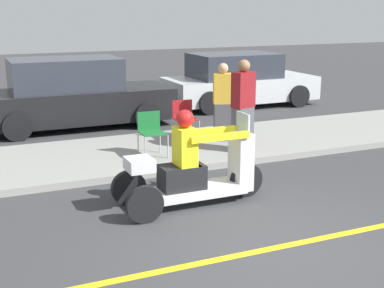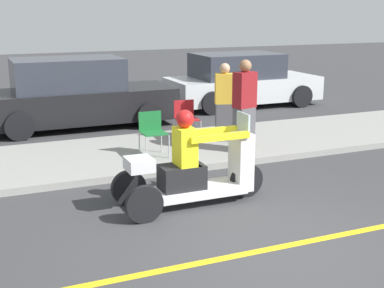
# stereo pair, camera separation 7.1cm
# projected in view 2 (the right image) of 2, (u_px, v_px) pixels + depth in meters

# --- Properties ---
(ground_plane) EXTENTS (60.00, 60.00, 0.00)m
(ground_plane) POSITION_uv_depth(u_px,v_px,m) (277.00, 248.00, 6.51)
(ground_plane) COLOR #38383A
(lane_stripe) EXTENTS (24.00, 0.12, 0.01)m
(lane_stripe) POSITION_uv_depth(u_px,v_px,m) (250.00, 253.00, 6.37)
(lane_stripe) COLOR gold
(lane_stripe) RESTS_ON ground
(sidewalk_strip) EXTENTS (28.00, 2.80, 0.12)m
(sidewalk_strip) POSITION_uv_depth(u_px,v_px,m) (153.00, 152.00, 10.59)
(sidewalk_strip) COLOR gray
(sidewalk_strip) RESTS_ON ground
(motorcycle_trike) EXTENTS (2.29, 0.84, 1.44)m
(motorcycle_trike) POSITION_uv_depth(u_px,v_px,m) (193.00, 172.00, 7.82)
(motorcycle_trike) COLOR black
(motorcycle_trike) RESTS_ON ground
(spectator_end_of_line) EXTENTS (0.44, 0.35, 1.62)m
(spectator_end_of_line) POSITION_uv_depth(u_px,v_px,m) (224.00, 104.00, 11.07)
(spectator_end_of_line) COLOR #515156
(spectator_end_of_line) RESTS_ON sidewalk_strip
(spectator_with_child) EXTENTS (0.48, 0.36, 1.77)m
(spectator_with_child) POSITION_uv_depth(u_px,v_px,m) (244.00, 108.00, 10.23)
(spectator_with_child) COLOR #515156
(spectator_with_child) RESTS_ON sidewalk_strip
(folding_chair_curbside) EXTENTS (0.49, 0.49, 0.82)m
(folding_chair_curbside) POSITION_uv_depth(u_px,v_px,m) (186.00, 116.00, 11.24)
(folding_chair_curbside) COLOR #A5A8AD
(folding_chair_curbside) RESTS_ON sidewalk_strip
(folding_chair_set_back) EXTENTS (0.47, 0.47, 0.82)m
(folding_chair_set_back) POSITION_uv_depth(u_px,v_px,m) (152.00, 129.00, 10.02)
(folding_chair_set_back) COLOR #A5A8AD
(folding_chair_set_back) RESTS_ON sidewalk_strip
(parked_car_lot_far) EXTENTS (4.60, 1.95, 1.67)m
(parked_car_lot_far) POSITION_uv_depth(u_px,v_px,m) (75.00, 95.00, 12.87)
(parked_car_lot_far) COLOR black
(parked_car_lot_far) RESTS_ON ground
(parked_car_lot_center) EXTENTS (4.43, 2.06, 1.54)m
(parked_car_lot_center) POSITION_uv_depth(u_px,v_px,m) (241.00, 81.00, 15.71)
(parked_car_lot_center) COLOR silver
(parked_car_lot_center) RESTS_ON ground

